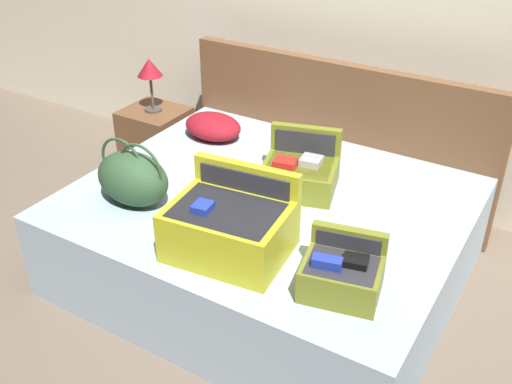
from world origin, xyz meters
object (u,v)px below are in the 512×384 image
at_px(hard_case_small, 342,273).
at_px(nightstand, 157,143).
at_px(hard_case_large, 230,226).
at_px(duffel_bag, 133,178).
at_px(table_lamp, 150,70).
at_px(hard_case_medium, 300,172).
at_px(pillow_near_headboard, 213,126).
at_px(bed, 268,236).

xyz_separation_m(hard_case_small, nightstand, (-2.00, 1.13, -0.36)).
height_order(hard_case_large, hard_case_small, hard_case_large).
relative_size(hard_case_large, duffel_bag, 1.38).
relative_size(duffel_bag, table_lamp, 1.10).
relative_size(hard_case_medium, nightstand, 0.93).
bearing_deg(nightstand, pillow_near_headboard, -13.12).
bearing_deg(duffel_bag, hard_case_small, -4.35).
xyz_separation_m(hard_case_medium, hard_case_small, (0.57, -0.70, -0.01)).
distance_m(hard_case_small, duffel_bag, 1.27).
xyz_separation_m(hard_case_large, pillow_near_headboard, (-0.79, 1.00, -0.07)).
xyz_separation_m(hard_case_small, table_lamp, (-2.00, 1.13, 0.21)).
distance_m(bed, hard_case_large, 0.68).
relative_size(hard_case_large, pillow_near_headboard, 1.49).
xyz_separation_m(bed, nightstand, (-1.33, 0.62, 0.00)).
height_order(bed, pillow_near_headboard, pillow_near_headboard).
bearing_deg(pillow_near_headboard, hard_case_large, -51.69).
distance_m(hard_case_small, table_lamp, 2.31).
xyz_separation_m(hard_case_small, duffel_bag, (-1.27, 0.10, 0.06)).
relative_size(bed, hard_case_large, 3.53).
height_order(duffel_bag, pillow_near_headboard, duffel_bag).
bearing_deg(pillow_near_headboard, hard_case_small, -35.87).
bearing_deg(hard_case_medium, bed, -135.38).
relative_size(bed, hard_case_small, 5.37).
relative_size(bed, hard_case_medium, 4.29).
distance_m(hard_case_medium, pillow_near_headboard, 0.85).
bearing_deg(hard_case_medium, table_lamp, 146.75).
bearing_deg(duffel_bag, hard_case_medium, 40.70).
height_order(hard_case_large, table_lamp, table_lamp).
height_order(bed, hard_case_small, hard_case_small).
height_order(hard_case_medium, duffel_bag, duffel_bag).
relative_size(hard_case_medium, duffel_bag, 1.14).
bearing_deg(bed, hard_case_medium, 60.78).
bearing_deg(hard_case_large, duffel_bag, 164.52).
height_order(hard_case_medium, pillow_near_headboard, hard_case_medium).
bearing_deg(bed, nightstand, 155.02).
xyz_separation_m(hard_case_medium, nightstand, (-1.43, 0.44, -0.37)).
distance_m(hard_case_medium, table_lamp, 1.51).
relative_size(hard_case_medium, pillow_near_headboard, 1.23).
relative_size(pillow_near_headboard, table_lamp, 1.02).
bearing_deg(hard_case_small, bed, 130.44).
relative_size(bed, nightstand, 3.99).
bearing_deg(hard_case_large, pillow_near_headboard, 121.98).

